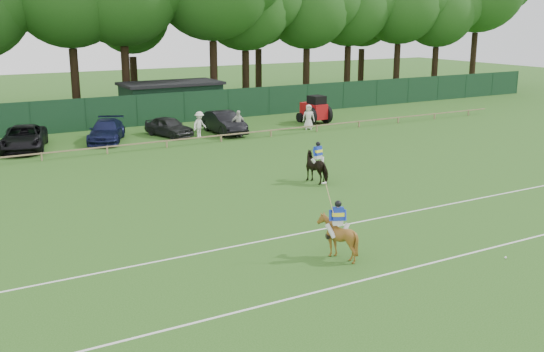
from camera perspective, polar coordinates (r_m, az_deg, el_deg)
ground at (r=26.86m, az=2.26°, el=-4.40°), size 160.00×160.00×0.00m
horse_dark at (r=33.54m, az=4.12°, el=0.80°), size 1.20×2.02×1.60m
horse_chestnut at (r=23.19m, az=5.87°, el=-5.45°), size 1.76×1.84×1.59m
suv_black at (r=44.50m, az=-21.35°, el=3.18°), size 3.98×6.15×1.57m
sedan_navy at (r=45.71m, az=-14.62°, el=3.92°), size 4.03×5.59×1.50m
hatch_grey at (r=46.90m, az=-9.23°, el=4.40°), size 2.88×4.47×1.42m
estate_black at (r=47.52m, az=-4.34°, el=4.80°), size 1.80×4.98×1.63m
spectator_left at (r=45.98m, az=-6.52°, el=4.60°), size 1.40×1.13×1.89m
spectator_mid at (r=46.19m, az=-3.05°, el=4.72°), size 1.14×0.52×1.91m
spectator_right at (r=49.22m, az=3.29°, el=5.31°), size 1.10×0.94×1.91m
rider_dark at (r=33.38m, az=4.16°, el=2.00°), size 0.93×0.45×1.41m
rider_chestnut at (r=22.94m, az=5.91°, el=-3.75°), size 0.90×0.78×2.05m
polo_ball at (r=24.72m, az=20.20°, el=-6.88°), size 0.09×0.09×0.09m
pitch_lines at (r=24.14m, az=6.70°, el=-6.66°), size 60.00×5.10×0.01m
pitch_rail at (r=42.58m, az=-10.69°, el=2.98°), size 62.10×0.10×0.50m
perimeter_fence at (r=50.93m, az=-14.12°, el=5.54°), size 92.08×0.08×2.50m
utility_shed at (r=55.57m, az=-9.02°, el=6.79°), size 8.40×4.40×3.04m
tree_row at (r=59.26m, az=-14.33°, el=5.48°), size 96.00×12.00×21.00m
tractor at (r=52.09m, az=3.86°, el=5.92°), size 1.95×2.77×2.26m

